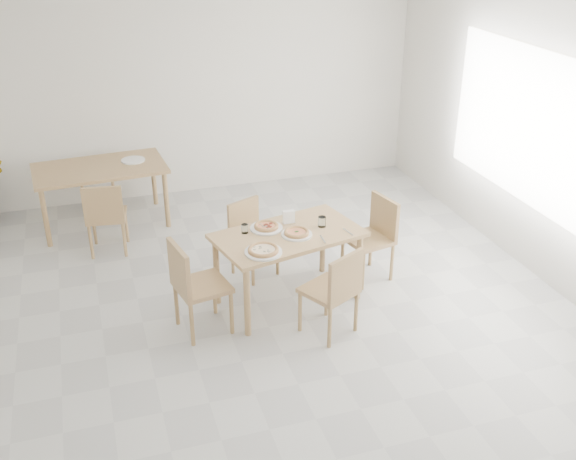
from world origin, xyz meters
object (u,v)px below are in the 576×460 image
object	(u,v)px
chair_east	(375,232)
plate_pepperoni	(266,228)
main_table	(288,242)
second_table	(100,173)
chair_north	(250,233)
pizza_pepperoni	(266,226)
tumbler_a	(322,222)
chair_back_s	(105,213)
plate_margherita	(297,234)
plate_mushroom	(263,252)
chair_west	(193,282)
pizza_margherita	(297,232)
chair_back_n	(94,163)
napkin_holder	(289,217)
tumbler_b	(245,229)
pizza_mushroom	(263,250)
plate_empty	(133,160)
chair_south	(336,288)

from	to	relation	value
chair_east	plate_pepperoni	world-z (taller)	chair_east
main_table	second_table	distance (m)	2.87
second_table	chair_north	bearing A→B (deg)	-54.56
pizza_pepperoni	second_table	size ratio (longest dim) A/B	0.17
tumbler_a	chair_back_s	distance (m)	2.51
main_table	plate_margherita	distance (m)	0.14
plate_margherita	plate_mushroom	bearing A→B (deg)	-148.50
chair_north	pizza_pepperoni	distance (m)	0.62
plate_mushroom	chair_west	bearing A→B (deg)	174.93
pizza_margherita	chair_back_n	bearing A→B (deg)	118.32
main_table	napkin_holder	distance (m)	0.27
chair_back_n	chair_east	bearing A→B (deg)	-49.10
main_table	pizza_margherita	distance (m)	0.15
pizza_margherita	chair_back_s	xyz separation A→B (m)	(-1.69, 1.62, -0.28)
plate_pepperoni	plate_margherita	bearing A→B (deg)	-42.58
plate_mushroom	pizza_pepperoni	size ratio (longest dim) A/B	1.26
pizza_pepperoni	plate_margherita	bearing A→B (deg)	-42.58
main_table	chair_north	world-z (taller)	chair_north
chair_north	chair_west	size ratio (longest dim) A/B	0.88
chair_west	main_table	bearing A→B (deg)	-87.07
plate_mushroom	pizza_pepperoni	bearing A→B (deg)	70.85
chair_west	second_table	bearing A→B (deg)	2.08
plate_pepperoni	tumbler_b	distance (m)	0.22
main_table	tumbler_b	world-z (taller)	tumbler_b
main_table	tumbler_a	distance (m)	0.39
pizza_mushroom	tumbler_a	distance (m)	0.78
plate_pepperoni	pizza_mushroom	size ratio (longest dim) A/B	1.08
chair_back_s	tumbler_a	bearing A→B (deg)	151.18
main_table	plate_pepperoni	world-z (taller)	plate_pepperoni
plate_margherita	pizza_mushroom	bearing A→B (deg)	-148.50
plate_empty	tumbler_b	bearing A→B (deg)	-70.67
pizza_pepperoni	plate_empty	xyz separation A→B (m)	(-1.03, 2.30, -0.02)
main_table	chair_south	world-z (taller)	chair_south
chair_north	pizza_pepperoni	xyz separation A→B (m)	(0.03, -0.53, 0.32)
plate_mushroom	tumbler_a	xyz separation A→B (m)	(0.69, 0.35, 0.04)
chair_south	plate_mushroom	world-z (taller)	chair_south
tumbler_b	second_table	bearing A→B (deg)	118.63
main_table	chair_back_n	bearing A→B (deg)	104.82
chair_west	plate_pepperoni	bearing A→B (deg)	-74.85
chair_west	napkin_holder	distance (m)	1.18
plate_pepperoni	tumbler_a	bearing A→B (deg)	-11.79
pizza_pepperoni	main_table	bearing A→B (deg)	-41.78
chair_north	plate_margherita	world-z (taller)	chair_north
chair_west	plate_empty	size ratio (longest dim) A/B	3.21
chair_east	plate_empty	distance (m)	3.16
chair_north	plate_mushroom	world-z (taller)	chair_north
napkin_holder	chair_back_n	world-z (taller)	chair_back_n
plate_pepperoni	pizza_pepperoni	world-z (taller)	pizza_pepperoni
chair_north	plate_pepperoni	size ratio (longest dim) A/B	2.54
chair_east	second_table	size ratio (longest dim) A/B	0.55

